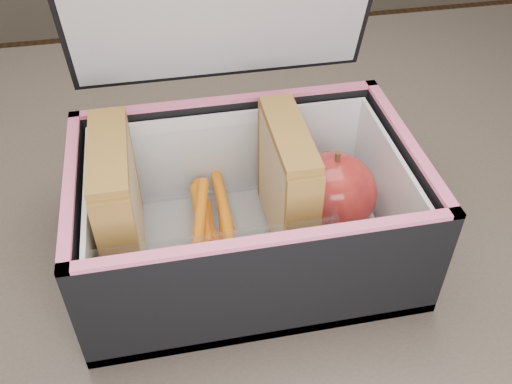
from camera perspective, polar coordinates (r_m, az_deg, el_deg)
kitchen_table at (r=0.64m, az=1.62°, el=-7.30°), size 1.20×0.80×0.75m
lunch_bag at (r=0.49m, az=-1.02°, el=-0.89°), size 0.28×0.24×0.28m
plastic_tub at (r=0.49m, az=-4.99°, el=-2.02°), size 0.19×0.14×0.08m
sandwich_left at (r=0.48m, az=-13.55°, el=-1.15°), size 0.03×0.11×0.12m
sandwich_right at (r=0.49m, az=3.11°, el=0.83°), size 0.03×0.10×0.11m
carrot_sticks at (r=0.50m, az=-4.30°, el=-3.56°), size 0.04×0.15×0.03m
paper_napkin at (r=0.54m, az=7.55°, el=-2.63°), size 0.08×0.09×0.01m
red_apple at (r=0.51m, az=7.74°, el=-0.05°), size 0.10×0.10×0.08m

